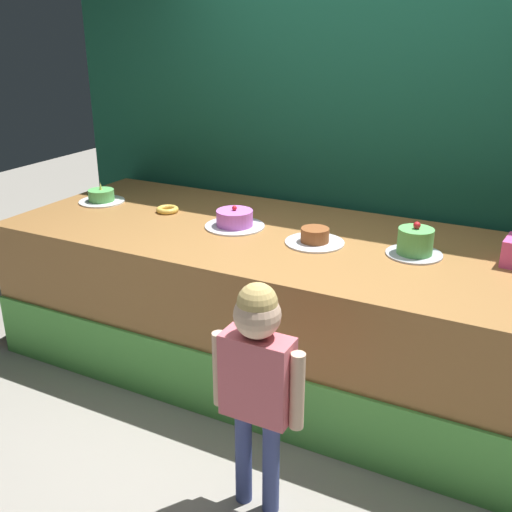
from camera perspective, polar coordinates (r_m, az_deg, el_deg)
ground_plane at (r=3.26m, az=0.91°, el=-16.62°), size 12.00×12.00×0.00m
stage_platform at (r=3.53m, az=5.64°, el=-5.21°), size 3.76×1.31×0.87m
curtain_backdrop at (r=3.92m, az=10.38°, el=11.95°), size 4.43×0.08×2.77m
child_figure at (r=2.46m, az=0.12°, el=-10.84°), size 0.42×0.19×1.08m
donut at (r=3.89m, az=-8.48°, el=4.43°), size 0.14×0.14×0.03m
cake_far_left at (r=4.20m, az=-14.58°, el=5.50°), size 0.31×0.31×0.14m
cake_left at (r=3.56m, az=-2.06°, el=3.50°), size 0.36×0.36×0.13m
cake_center at (r=3.31m, az=5.65°, el=1.76°), size 0.33×0.33×0.09m
cake_right at (r=3.22m, az=14.99°, el=1.21°), size 0.30×0.30×0.18m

